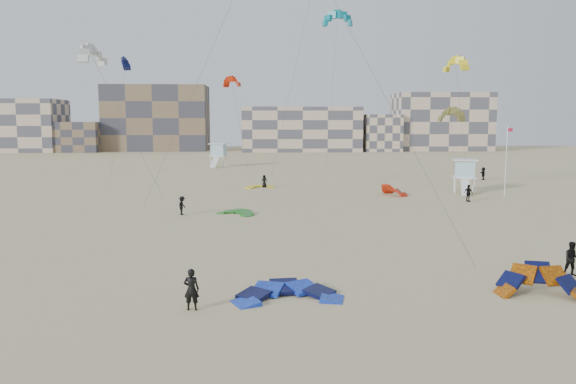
{
  "coord_description": "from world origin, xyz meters",
  "views": [
    {
      "loc": [
        -0.46,
        -25.63,
        8.25
      ],
      "look_at": [
        0.95,
        6.0,
        4.24
      ],
      "focal_mm": 35.0,
      "sensor_mm": 36.0,
      "label": 1
    }
  ],
  "objects_px": {
    "kite_ground_blue": "(288,298)",
    "lifeguard_tower_near": "(465,176)",
    "kitesurfer_main": "(191,289)",
    "kite_ground_orange": "(540,296)"
  },
  "relations": [
    {
      "from": "kite_ground_blue",
      "to": "lifeguard_tower_near",
      "type": "height_order",
      "value": "lifeguard_tower_near"
    },
    {
      "from": "kite_ground_blue",
      "to": "lifeguard_tower_near",
      "type": "distance_m",
      "value": 44.4
    },
    {
      "from": "kite_ground_blue",
      "to": "kite_ground_orange",
      "type": "bearing_deg",
      "value": -6.68
    },
    {
      "from": "kite_ground_blue",
      "to": "kitesurfer_main",
      "type": "bearing_deg",
      "value": -167.61
    },
    {
      "from": "kitesurfer_main",
      "to": "lifeguard_tower_near",
      "type": "distance_m",
      "value": 47.85
    },
    {
      "from": "kitesurfer_main",
      "to": "lifeguard_tower_near",
      "type": "height_order",
      "value": "lifeguard_tower_near"
    },
    {
      "from": "kitesurfer_main",
      "to": "lifeguard_tower_near",
      "type": "relative_size",
      "value": 0.33
    },
    {
      "from": "kite_ground_orange",
      "to": "kitesurfer_main",
      "type": "height_order",
      "value": "kite_ground_orange"
    },
    {
      "from": "kite_ground_orange",
      "to": "lifeguard_tower_near",
      "type": "relative_size",
      "value": 0.68
    },
    {
      "from": "kite_ground_blue",
      "to": "lifeguard_tower_near",
      "type": "xyz_separation_m",
      "value": [
        22.26,
        38.37,
        1.92
      ]
    }
  ]
}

